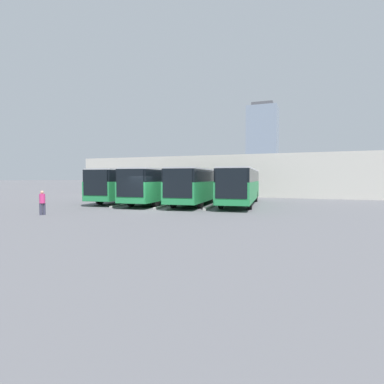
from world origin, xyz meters
TOP-DOWN VIEW (x-y plane):
  - ground_plane at (0.00, 0.00)m, footprint 600.00×600.00m
  - bus_0 at (-5.59, -6.75)m, footprint 3.65×12.60m
  - curb_divider_0 at (-3.72, -4.91)m, footprint 0.97×7.64m
  - bus_1 at (-1.86, -6.15)m, footprint 3.65×12.60m
  - curb_divider_1 at (0.00, -4.31)m, footprint 0.97×7.64m
  - bus_2 at (1.86, -5.89)m, footprint 3.65×12.60m
  - curb_divider_2 at (3.72, -4.05)m, footprint 0.97×7.64m
  - bus_3 at (5.59, -6.63)m, footprint 3.65×12.60m
  - pedestrian at (4.78, 4.93)m, footprint 0.47×0.47m
  - station_building at (0.00, -24.39)m, footprint 40.67×16.70m
  - office_tower at (15.26, -177.21)m, footprint 18.55×18.55m

SIDE VIEW (x-z plane):
  - ground_plane at x=0.00m, z-range 0.00..0.00m
  - curb_divider_0 at x=-3.72m, z-range 0.00..0.15m
  - curb_divider_1 at x=0.00m, z-range 0.00..0.15m
  - curb_divider_2 at x=3.72m, z-range 0.00..0.15m
  - pedestrian at x=4.78m, z-range 0.06..1.61m
  - bus_0 at x=-5.59m, z-range 0.19..3.35m
  - bus_1 at x=-1.86m, z-range 0.19..3.35m
  - bus_2 at x=1.86m, z-range 0.19..3.35m
  - bus_3 at x=5.59m, z-range 0.19..3.35m
  - station_building at x=0.00m, z-range 0.02..5.33m
  - office_tower at x=15.26m, z-range -0.60..49.29m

